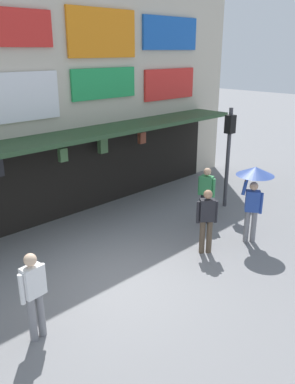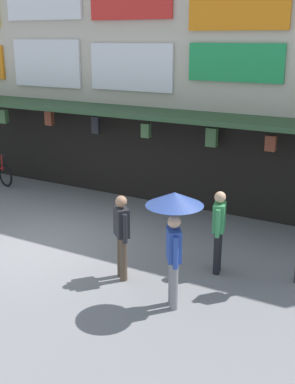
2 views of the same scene
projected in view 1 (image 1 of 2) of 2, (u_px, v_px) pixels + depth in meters
ground_plane at (119, 283)px, 8.73m from camera, size 80.00×80.00×0.00m
shopfront at (2, 85)px, 10.44m from camera, size 18.00×2.60×8.00m
traffic_light_far at (229, 142)px, 12.31m from camera, size 0.29×0.33×3.20m
pedestrian_in_purple at (34, 292)px, 6.77m from camera, size 0.53×0.26×1.68m
pedestrian_in_black at (207, 218)px, 9.73m from camera, size 0.42×0.40×1.68m
pedestrian_with_umbrella at (254, 183)px, 10.07m from camera, size 0.96×0.96×2.08m
pedestrian_in_blue at (206, 192)px, 11.49m from camera, size 0.30×0.52×1.68m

